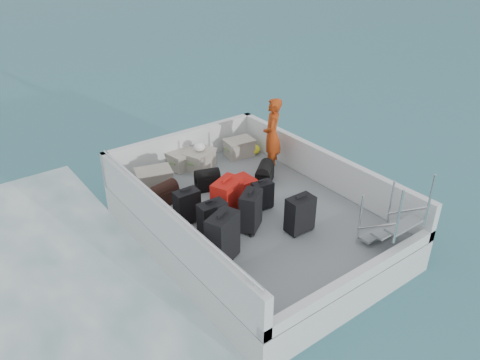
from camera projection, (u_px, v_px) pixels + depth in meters
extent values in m
plane|color=#1B505F|center=(253.00, 238.00, 8.77)|extent=(160.00, 160.00, 0.00)
cube|color=silver|center=(253.00, 224.00, 8.62)|extent=(3.60, 5.00, 0.60)
cube|color=slate|center=(253.00, 210.00, 8.47)|extent=(3.30, 4.70, 0.02)
cube|color=silver|center=(167.00, 226.00, 7.39)|extent=(0.14, 5.00, 0.70)
cube|color=silver|center=(322.00, 166.00, 9.20)|extent=(0.14, 5.00, 0.70)
cube|color=silver|center=(183.00, 147.00, 10.00)|extent=(3.60, 0.14, 0.70)
cube|color=silver|center=(358.00, 277.00, 6.71)|extent=(3.60, 0.14, 0.20)
cylinder|color=silver|center=(166.00, 205.00, 7.20)|extent=(0.04, 4.80, 0.04)
cube|color=black|center=(223.00, 238.00, 7.01)|extent=(0.60, 0.48, 0.81)
cube|color=black|center=(212.00, 221.00, 7.55)|extent=(0.45, 0.27, 0.67)
cube|color=black|center=(187.00, 207.00, 7.99)|extent=(0.42, 0.26, 0.61)
cube|color=black|center=(251.00, 211.00, 7.79)|extent=(0.54, 0.49, 0.69)
cube|color=#B7130E|center=(227.00, 201.00, 8.01)|extent=(0.64, 0.53, 0.77)
cube|color=black|center=(300.00, 215.00, 7.74)|extent=(0.47, 0.28, 0.64)
cube|color=black|center=(262.00, 196.00, 8.39)|extent=(0.40, 0.26, 0.52)
cube|color=#B7130E|center=(237.00, 187.00, 8.94)|extent=(0.68, 0.45, 0.27)
cube|color=#B0A999|center=(154.00, 180.00, 9.03)|extent=(0.74, 0.60, 0.39)
cube|color=#B0A999|center=(183.00, 160.00, 9.85)|extent=(0.63, 0.49, 0.34)
cube|color=#B0A999|center=(200.00, 160.00, 9.83)|extent=(0.71, 0.60, 0.36)
cube|color=#B0A999|center=(239.00, 148.00, 10.35)|extent=(0.64, 0.48, 0.36)
ellipsoid|color=yellow|center=(254.00, 149.00, 10.45)|extent=(0.28, 0.26, 0.22)
ellipsoid|color=white|center=(199.00, 148.00, 9.70)|extent=(0.24, 0.24, 0.18)
imported|color=#E24B15|center=(272.00, 135.00, 9.51)|extent=(0.66, 0.66, 1.54)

